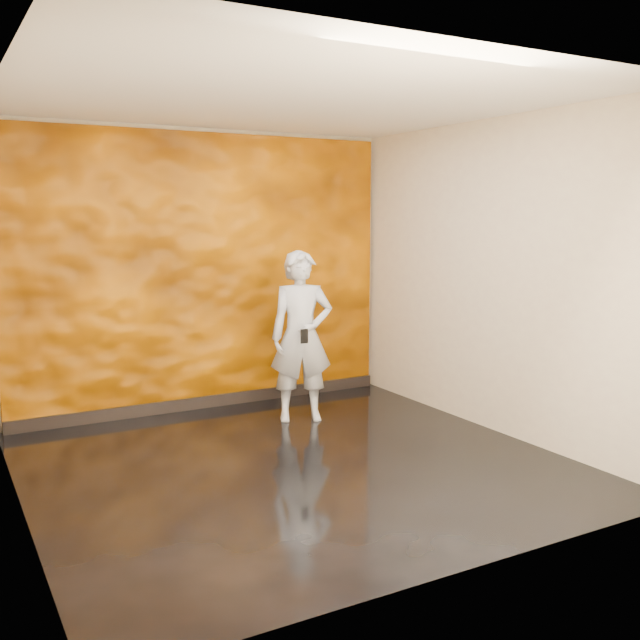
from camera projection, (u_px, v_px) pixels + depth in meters
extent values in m
cube|color=black|center=(295.00, 464.00, 5.65)|extent=(4.00, 4.00, 0.01)
cube|color=#BFAC94|center=(204.00, 270.00, 7.17)|extent=(4.00, 0.02, 2.80)
cube|color=#BFAC94|center=(468.00, 321.00, 3.71)|extent=(4.00, 0.02, 2.80)
cube|color=#BFAC94|center=(11.00, 303.00, 4.48)|extent=(0.02, 4.00, 2.80)
cube|color=#BFAC94|center=(492.00, 277.00, 6.41)|extent=(0.02, 4.00, 2.80)
cube|color=white|center=(293.00, 98.00, 5.24)|extent=(4.00, 4.00, 0.01)
cube|color=orange|center=(205.00, 273.00, 7.14)|extent=(3.90, 0.06, 2.75)
cube|color=black|center=(209.00, 401.00, 7.30)|extent=(3.90, 0.04, 0.12)
imported|color=#9397A2|center=(301.00, 336.00, 6.76)|extent=(0.69, 0.57, 1.62)
cube|color=black|center=(304.00, 336.00, 6.50)|extent=(0.07, 0.02, 0.13)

